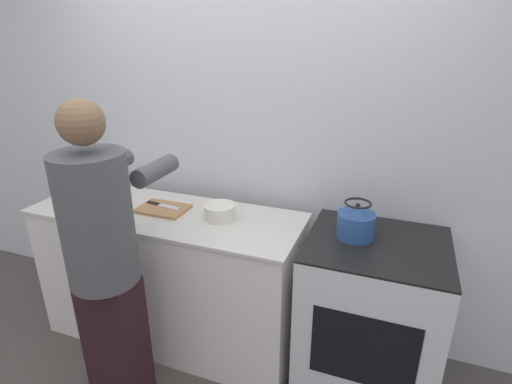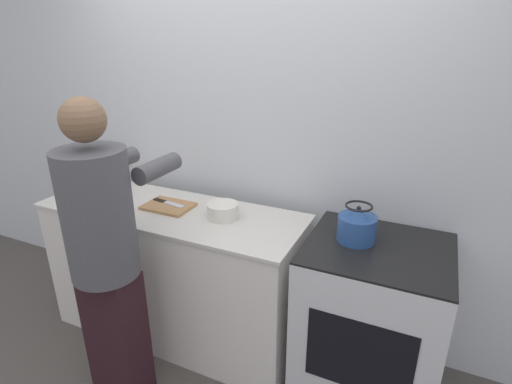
{
  "view_description": "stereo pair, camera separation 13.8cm",
  "coord_description": "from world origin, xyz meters",
  "px_view_note": "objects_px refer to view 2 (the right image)",
  "views": [
    {
      "loc": [
        0.91,
        -1.6,
        1.93
      ],
      "look_at": [
        0.24,
        0.2,
        1.17
      ],
      "focal_mm": 28.0,
      "sensor_mm": 36.0,
      "label": 1
    },
    {
      "loc": [
        1.04,
        -1.54,
        1.93
      ],
      "look_at": [
        0.24,
        0.2,
        1.17
      ],
      "focal_mm": 28.0,
      "sensor_mm": 36.0,
      "label": 2
    }
  ],
  "objects_px": {
    "bowl_prep": "(113,193)",
    "canister_jar": "(104,175)",
    "cutting_board": "(168,206)",
    "kettle": "(357,226)",
    "oven": "(369,322)",
    "knife": "(168,203)",
    "person": "(106,251)"
  },
  "relations": [
    {
      "from": "canister_jar",
      "to": "oven",
      "type": "bearing_deg",
      "value": -4.03
    },
    {
      "from": "person",
      "to": "bowl_prep",
      "type": "height_order",
      "value": "person"
    },
    {
      "from": "cutting_board",
      "to": "knife",
      "type": "height_order",
      "value": "knife"
    },
    {
      "from": "cutting_board",
      "to": "knife",
      "type": "relative_size",
      "value": 1.22
    },
    {
      "from": "person",
      "to": "kettle",
      "type": "distance_m",
      "value": 1.29
    },
    {
      "from": "person",
      "to": "canister_jar",
      "type": "distance_m",
      "value": 1.0
    },
    {
      "from": "cutting_board",
      "to": "knife",
      "type": "distance_m",
      "value": 0.03
    },
    {
      "from": "oven",
      "to": "canister_jar",
      "type": "bearing_deg",
      "value": 175.97
    },
    {
      "from": "cutting_board",
      "to": "knife",
      "type": "bearing_deg",
      "value": 132.04
    },
    {
      "from": "knife",
      "to": "bowl_prep",
      "type": "distance_m",
      "value": 0.4
    },
    {
      "from": "person",
      "to": "knife",
      "type": "bearing_deg",
      "value": 94.33
    },
    {
      "from": "oven",
      "to": "cutting_board",
      "type": "relative_size",
      "value": 3.11
    },
    {
      "from": "person",
      "to": "cutting_board",
      "type": "xyz_separation_m",
      "value": [
        -0.03,
        0.56,
        0.02
      ]
    },
    {
      "from": "kettle",
      "to": "bowl_prep",
      "type": "relative_size",
      "value": 1.03
    },
    {
      "from": "kettle",
      "to": "canister_jar",
      "type": "xyz_separation_m",
      "value": [
        -1.82,
        0.11,
        -0.02
      ]
    },
    {
      "from": "oven",
      "to": "bowl_prep",
      "type": "bearing_deg",
      "value": -178.4
    },
    {
      "from": "bowl_prep",
      "to": "oven",
      "type": "bearing_deg",
      "value": 1.6
    },
    {
      "from": "cutting_board",
      "to": "kettle",
      "type": "bearing_deg",
      "value": 2.12
    },
    {
      "from": "oven",
      "to": "cutting_board",
      "type": "distance_m",
      "value": 1.36
    },
    {
      "from": "person",
      "to": "cutting_board",
      "type": "relative_size",
      "value": 5.63
    },
    {
      "from": "knife",
      "to": "bowl_prep",
      "type": "relative_size",
      "value": 1.26
    },
    {
      "from": "oven",
      "to": "canister_jar",
      "type": "relative_size",
      "value": 6.16
    },
    {
      "from": "kettle",
      "to": "canister_jar",
      "type": "bearing_deg",
      "value": 176.48
    },
    {
      "from": "knife",
      "to": "kettle",
      "type": "relative_size",
      "value": 1.22
    },
    {
      "from": "knife",
      "to": "kettle",
      "type": "distance_m",
      "value": 1.18
    },
    {
      "from": "canister_jar",
      "to": "cutting_board",
      "type": "bearing_deg",
      "value": -13.12
    },
    {
      "from": "cutting_board",
      "to": "kettle",
      "type": "xyz_separation_m",
      "value": [
        1.16,
        0.04,
        0.08
      ]
    },
    {
      "from": "oven",
      "to": "knife",
      "type": "height_order",
      "value": "knife"
    },
    {
      "from": "canister_jar",
      "to": "person",
      "type": "bearing_deg",
      "value": -46.13
    },
    {
      "from": "bowl_prep",
      "to": "canister_jar",
      "type": "relative_size",
      "value": 1.29
    },
    {
      "from": "oven",
      "to": "canister_jar",
      "type": "distance_m",
      "value": 2.02
    },
    {
      "from": "cutting_board",
      "to": "bowl_prep",
      "type": "relative_size",
      "value": 1.54
    }
  ]
}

